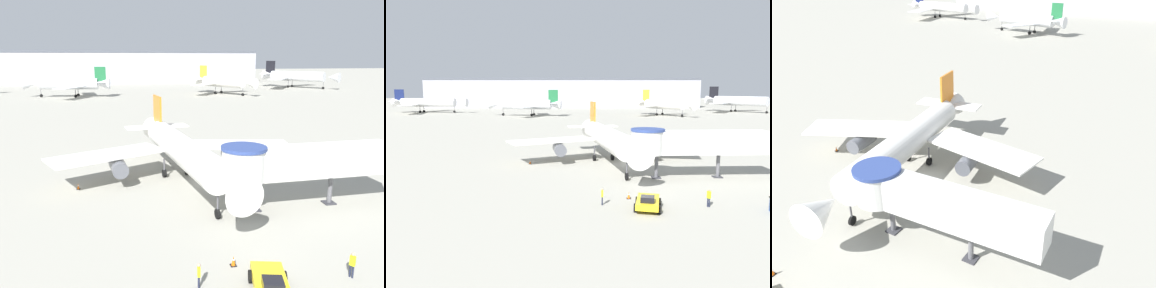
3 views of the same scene
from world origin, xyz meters
The scene contains 12 objects.
ground_plane centered at (0.00, 0.00, 0.00)m, with size 800.00×800.00×0.00m, color #9E9B8E.
main_airplane centered at (-3.20, 1.08, 3.70)m, with size 28.96×29.24×8.68m.
jet_bridge centered at (6.18, -8.33, 4.43)m, with size 16.89×4.09×6.11m.
pushback_tug_yellow centered at (-1.05, -20.69, 0.70)m, with size 2.94×4.26×1.46m.
traffic_cone_port_wing centered at (-14.39, 0.15, 0.31)m, with size 0.39×0.39×0.65m.
traffic_cone_near_nose centered at (-2.31, -17.27, 0.33)m, with size 0.42×0.42×0.70m.
ground_crew_marshaller centered at (-5.10, -19.30, 0.94)m, with size 0.21×0.33×1.63m.
ground_crew_wing_walker centered at (4.74, -19.93, 1.00)m, with size 0.34×0.38×1.73m.
background_jet_black_tail centered at (68.54, 124.06, 5.26)m, with size 33.83×32.68×12.08m.
background_jet_green_tail centered at (-27.63, 98.57, 4.64)m, with size 30.05×28.53×10.55m.
background_jet_gold_tail centered at (27.39, 99.86, 4.66)m, with size 25.05×25.67×10.62m.
terminal_building centered at (-16.73, 175.00, 8.66)m, with size 160.78×20.57×17.29m.
Camera 1 is at (-9.09, -39.24, 13.78)m, focal length 35.00 mm.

